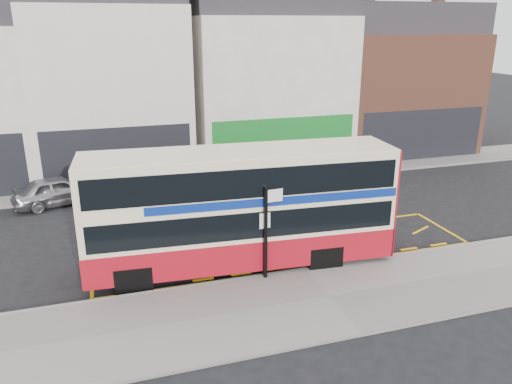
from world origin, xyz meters
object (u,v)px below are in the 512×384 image
object	(u,v)px
bus_stop_post	(267,224)
car_white	(337,165)
double_decker_bus	(242,207)
street_tree_right	(362,110)
car_grey	(220,177)
car_silver	(58,190)

from	to	relation	value
bus_stop_post	car_white	bearing A→B (deg)	49.33
double_decker_bus	street_tree_right	distance (m)	15.34
car_white	street_tree_right	size ratio (longest dim) A/B	1.09
bus_stop_post	car_grey	world-z (taller)	bus_stop_post
double_decker_bus	car_grey	distance (m)	8.44
car_silver	bus_stop_post	bearing A→B (deg)	-161.33
car_grey	bus_stop_post	bearing A→B (deg)	169.52
car_grey	car_white	distance (m)	6.66
double_decker_bus	car_silver	world-z (taller)	double_decker_bus
car_silver	car_white	xyz separation A→B (m)	(14.34, -0.15, 0.06)
car_grey	car_white	size ratio (longest dim) A/B	0.90
street_tree_right	car_white	bearing A→B (deg)	-137.14
bus_stop_post	street_tree_right	size ratio (longest dim) A/B	0.66
double_decker_bus	street_tree_right	world-z (taller)	street_tree_right
double_decker_bus	bus_stop_post	size ratio (longest dim) A/B	3.37
double_decker_bus	car_grey	world-z (taller)	double_decker_bus
bus_stop_post	street_tree_right	xyz separation A→B (m)	(10.12, 12.35, 1.22)
bus_stop_post	car_white	size ratio (longest dim) A/B	0.60
bus_stop_post	car_grey	size ratio (longest dim) A/B	0.67
car_white	bus_stop_post	bearing A→B (deg)	159.40
bus_stop_post	double_decker_bus	bearing A→B (deg)	106.52
car_grey	car_white	bearing A→B (deg)	-94.27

